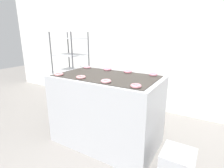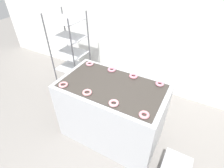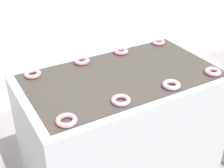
% 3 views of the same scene
% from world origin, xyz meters
% --- Properties ---
extents(ground_plane, '(14.00, 14.00, 0.00)m').
position_xyz_m(ground_plane, '(0.00, 0.00, 0.00)').
color(ground_plane, gray).
extents(wall_back, '(8.00, 0.05, 2.80)m').
position_xyz_m(wall_back, '(0.00, 2.12, 1.40)').
color(wall_back, white).
rests_on(wall_back, ground_plane).
extents(fryer_machine, '(1.42, 0.82, 0.98)m').
position_xyz_m(fryer_machine, '(0.00, 0.66, 0.49)').
color(fryer_machine, '#B7BABF').
rests_on(fryer_machine, ground_plane).
extents(baking_rack_cart, '(0.58, 0.50, 1.55)m').
position_xyz_m(baking_rack_cart, '(-1.30, 1.38, 0.79)').
color(baking_rack_cart, '#4C4C51').
rests_on(baking_rack_cart, ground_plane).
extents(donut_near_left, '(0.12, 0.12, 0.03)m').
position_xyz_m(donut_near_left, '(-0.54, 0.35, 0.99)').
color(donut_near_left, '#D4878B').
rests_on(donut_near_left, fryer_machine).
extents(donut_near_midleft, '(0.12, 0.12, 0.03)m').
position_xyz_m(donut_near_midleft, '(-0.19, 0.38, 0.99)').
color(donut_near_midleft, '#D48C8F').
rests_on(donut_near_midleft, fryer_machine).
extents(donut_near_midright, '(0.12, 0.12, 0.03)m').
position_xyz_m(donut_near_midright, '(0.18, 0.37, 0.99)').
color(donut_near_midright, '#D49098').
rests_on(donut_near_midright, fryer_machine).
extents(donut_near_right, '(0.11, 0.11, 0.03)m').
position_xyz_m(donut_near_right, '(0.55, 0.36, 0.99)').
color(donut_near_right, pink).
rests_on(donut_near_right, fryer_machine).
extents(donut_far_left, '(0.12, 0.12, 0.03)m').
position_xyz_m(donut_far_left, '(-0.55, 0.95, 0.99)').
color(donut_far_left, pink).
rests_on(donut_far_left, fryer_machine).
extents(donut_far_midleft, '(0.12, 0.12, 0.03)m').
position_xyz_m(donut_far_midleft, '(-0.17, 0.96, 1.00)').
color(donut_far_midleft, pink).
rests_on(donut_far_midleft, fryer_machine).
extents(donut_far_midright, '(0.12, 0.12, 0.03)m').
position_xyz_m(donut_far_midright, '(0.17, 0.97, 0.99)').
color(donut_far_midright, pink).
rests_on(donut_far_midright, fryer_machine).
extents(donut_far_right, '(0.11, 0.11, 0.03)m').
position_xyz_m(donut_far_right, '(0.53, 0.97, 0.99)').
color(donut_far_right, pink).
rests_on(donut_far_right, fryer_machine).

